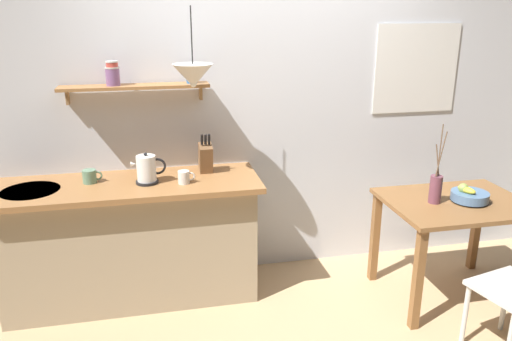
{
  "coord_description": "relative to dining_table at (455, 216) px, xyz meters",
  "views": [
    {
      "loc": [
        -0.82,
        -3.09,
        2.07
      ],
      "look_at": [
        -0.1,
        0.25,
        0.95
      ],
      "focal_mm": 35.49,
      "sensor_mm": 36.0,
      "label": 1
    }
  ],
  "objects": [
    {
      "name": "ground_plane",
      "position": [
        -1.27,
        0.14,
        -0.63
      ],
      "size": [
        14.0,
        14.0,
        0.0
      ],
      "primitive_type": "plane",
      "color": "tan"
    },
    {
      "name": "back_wall",
      "position": [
        -1.06,
        0.79,
        0.72
      ],
      "size": [
        6.8,
        0.11,
        2.7
      ],
      "color": "silver",
      "rests_on": "ground_plane"
    },
    {
      "name": "kitchen_counter",
      "position": [
        -2.27,
        0.45,
        -0.17
      ],
      "size": [
        1.83,
        0.63,
        0.91
      ],
      "color": "tan",
      "rests_on": "ground_plane"
    },
    {
      "name": "wall_shelf",
      "position": [
        -2.17,
        0.63,
        0.93
      ],
      "size": [
        1.02,
        0.2,
        0.3
      ],
      "color": "#9E6B3D"
    },
    {
      "name": "dining_table",
      "position": [
        0.0,
        0.0,
        0.0
      ],
      "size": [
        0.98,
        0.75,
        0.75
      ],
      "color": "brown",
      "rests_on": "ground_plane"
    },
    {
      "name": "fruit_bowl",
      "position": [
        0.07,
        -0.04,
        0.17
      ],
      "size": [
        0.26,
        0.26,
        0.13
      ],
      "color": "#51759E",
      "rests_on": "dining_table"
    },
    {
      "name": "twig_vase",
      "position": [
        -0.18,
        0.0,
        0.23
      ],
      "size": [
        0.09,
        0.08,
        0.56
      ],
      "color": "brown",
      "rests_on": "dining_table"
    },
    {
      "name": "electric_kettle",
      "position": [
        -2.13,
        0.4,
        0.37
      ],
      "size": [
        0.24,
        0.15,
        0.22
      ],
      "color": "black",
      "rests_on": "kitchen_counter"
    },
    {
      "name": "knife_block",
      "position": [
        -1.71,
        0.55,
        0.39
      ],
      "size": [
        0.09,
        0.17,
        0.29
      ],
      "color": "brown",
      "rests_on": "kitchen_counter"
    },
    {
      "name": "coffee_mug_by_sink",
      "position": [
        -2.51,
        0.49,
        0.32
      ],
      "size": [
        0.13,
        0.09,
        0.09
      ],
      "color": "slate",
      "rests_on": "kitchen_counter"
    },
    {
      "name": "coffee_mug_spare",
      "position": [
        -1.88,
        0.34,
        0.32
      ],
      "size": [
        0.12,
        0.08,
        0.09
      ],
      "color": "white",
      "rests_on": "kitchen_counter"
    },
    {
      "name": "pendant_lamp",
      "position": [
        -1.79,
        0.38,
        1.0
      ],
      "size": [
        0.27,
        0.27,
        0.51
      ],
      "color": "black"
    }
  ]
}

